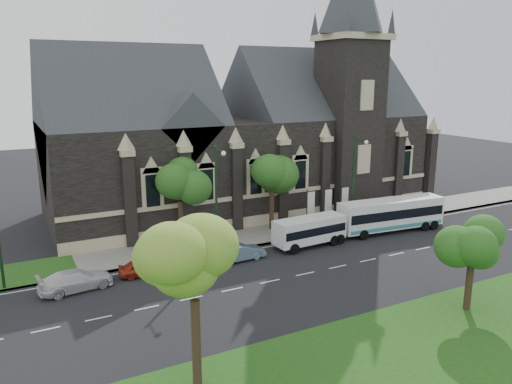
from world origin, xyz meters
TOP-DOWN VIEW (x-y plane):
  - ground at (0.00, 0.00)m, footprint 160.00×160.00m
  - sidewalk at (0.00, 9.50)m, footprint 80.00×5.00m
  - museum at (5.12, 18.78)m, footprint 40.00×17.70m
  - tree_park_near at (-11.77, -8.77)m, footprint 4.42×4.42m
  - tree_park_east at (6.18, -9.32)m, footprint 3.40×3.40m
  - tree_walk_right at (3.21, 10.71)m, footprint 4.08×4.08m
  - tree_walk_left at (-5.80, 10.70)m, footprint 3.91×3.91m
  - street_lamp_near at (10.00, 7.09)m, footprint 0.36×1.88m
  - street_lamp_mid at (-4.00, 7.09)m, footprint 0.36×1.88m
  - banner_flag_left at (6.29, 9.00)m, footprint 0.90×0.10m
  - banner_flag_center at (8.29, 9.00)m, footprint 0.90×0.10m
  - banner_flag_right at (10.29, 9.00)m, footprint 0.90×0.10m
  - tour_coach at (12.80, 4.93)m, footprint 10.79×3.30m
  - shuttle_bus at (3.73, 5.08)m, footprint 6.64×2.66m
  - box_trailer at (-7.03, 6.08)m, footprint 3.21×1.89m
  - sedan at (-3.08, 4.79)m, footprint 4.19×1.69m
  - car_far_red at (-10.76, 5.28)m, footprint 3.81×1.94m
  - car_far_white at (-15.57, 4.94)m, footprint 5.20×2.68m

SIDE VIEW (x-z plane):
  - ground at x=0.00m, z-range 0.00..0.00m
  - sidewalk at x=0.00m, z-range 0.00..0.15m
  - car_far_red at x=-10.76m, z-range 0.00..1.24m
  - sedan at x=-3.08m, z-range 0.00..1.35m
  - car_far_white at x=-15.57m, z-range 0.00..1.44m
  - box_trailer at x=-7.03m, z-range 0.11..1.79m
  - shuttle_bus at x=3.73m, z-range 0.21..2.73m
  - tour_coach at x=12.80m, z-range 0.15..3.25m
  - banner_flag_left at x=6.29m, z-range 0.38..4.38m
  - banner_flag_center at x=8.29m, z-range 0.38..4.38m
  - banner_flag_right at x=10.29m, z-range 0.38..4.38m
  - tree_park_east at x=6.18m, z-range 1.48..7.76m
  - street_lamp_near at x=10.00m, z-range 0.61..9.61m
  - street_lamp_mid at x=-4.00m, z-range 0.61..9.61m
  - tree_walk_left at x=-5.80m, z-range 1.91..9.55m
  - tree_walk_right at x=3.21m, z-range 1.92..9.72m
  - tree_park_near at x=-11.77m, z-range 2.14..10.70m
  - museum at x=5.12m, z-range -6.78..23.12m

